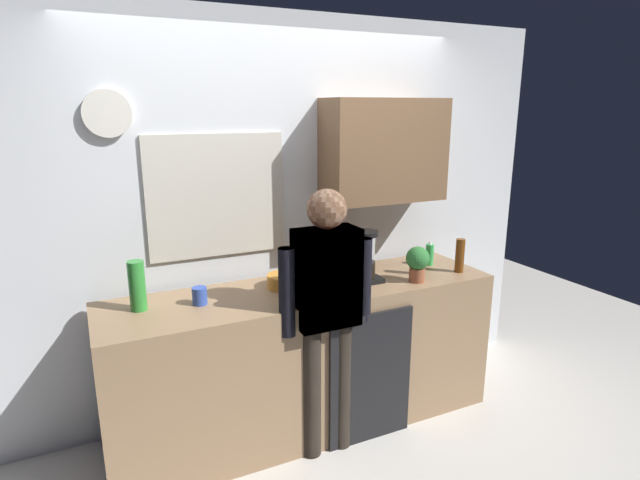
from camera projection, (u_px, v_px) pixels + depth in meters
ground_plane at (326, 448)px, 3.15m from camera, size 8.00×8.00×0.00m
kitchen_counter at (306, 357)px, 3.30m from camera, size 2.46×0.64×0.94m
dishwasher_panel at (371, 378)px, 3.14m from camera, size 0.56×0.02×0.85m
back_wall_assembly at (292, 208)px, 3.45m from camera, size 4.06×0.42×2.60m
coffee_maker at (362, 258)px, 3.30m from camera, size 0.20×0.20×0.33m
bottle_clear_soda at (137, 286)px, 2.81m from camera, size 0.09×0.09×0.28m
bottle_amber_beer at (460, 255)px, 3.46m from camera, size 0.06×0.06×0.23m
bottle_dark_sauce at (418, 261)px, 3.43m from camera, size 0.06×0.06×0.18m
cup_blue_mug at (200, 296)px, 2.91m from camera, size 0.08×0.08×0.10m
mixing_bowl at (285, 281)px, 3.19m from camera, size 0.22×0.22×0.08m
potted_plant at (418, 262)px, 3.27m from camera, size 0.15×0.15×0.23m
dish_soap at (430, 254)px, 3.63m from camera, size 0.06×0.06×0.18m
storage_canister at (321, 266)px, 3.33m from camera, size 0.14×0.14×0.17m
person_at_sink at (326, 303)px, 2.91m from camera, size 0.57×0.22×1.60m
person_guest at (326, 303)px, 2.91m from camera, size 0.57×0.22×1.60m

